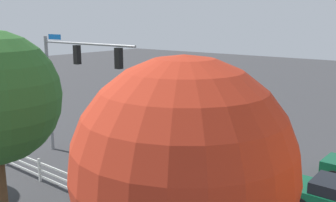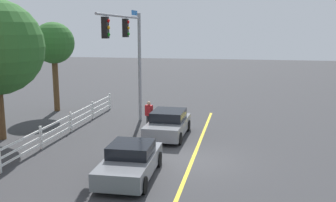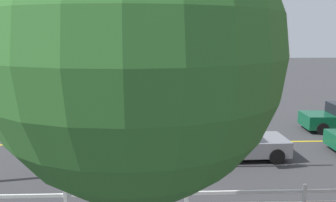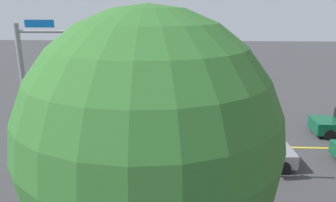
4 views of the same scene
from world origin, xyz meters
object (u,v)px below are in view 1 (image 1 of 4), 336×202
at_px(pedestrian, 91,137).
at_px(tree_1, 183,168).
at_px(car_2, 203,164).
at_px(car_3, 121,139).

relative_size(pedestrian, tree_1, 0.24).
relative_size(car_2, pedestrian, 2.46).
relative_size(car_2, car_3, 1.03).
distance_m(car_2, pedestrian, 7.19).
xyz_separation_m(car_3, tree_1, (-10.91, 8.74, 3.74)).
bearing_deg(pedestrian, car_2, 31.51).
height_order(car_2, tree_1, tree_1).
bearing_deg(pedestrian, car_3, 73.98).
xyz_separation_m(car_2, tree_1, (-4.90, 8.43, 3.78)).
bearing_deg(car_3, pedestrian, -128.47).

